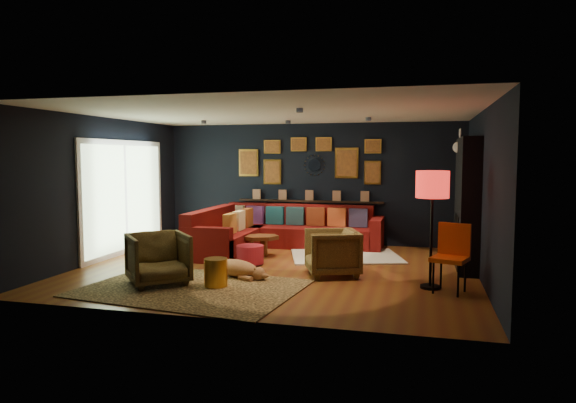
% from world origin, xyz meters
% --- Properties ---
extents(floor, '(6.50, 6.50, 0.00)m').
position_xyz_m(floor, '(0.00, 0.00, 0.00)').
color(floor, brown).
rests_on(floor, ground).
extents(room_walls, '(6.50, 6.50, 6.50)m').
position_xyz_m(room_walls, '(0.00, 0.00, 1.59)').
color(room_walls, black).
rests_on(room_walls, ground).
extents(sectional, '(3.41, 2.69, 0.86)m').
position_xyz_m(sectional, '(-0.61, 1.81, 0.32)').
color(sectional, maroon).
rests_on(sectional, ground).
extents(ledge, '(3.20, 0.12, 0.04)m').
position_xyz_m(ledge, '(0.00, 2.68, 0.92)').
color(ledge, black).
rests_on(ledge, room_walls).
extents(gallery_wall, '(3.15, 0.04, 1.02)m').
position_xyz_m(gallery_wall, '(-0.01, 2.72, 1.81)').
color(gallery_wall, gold).
rests_on(gallery_wall, room_walls).
extents(sunburst_mirror, '(0.47, 0.16, 0.47)m').
position_xyz_m(sunburst_mirror, '(0.10, 2.72, 1.70)').
color(sunburst_mirror, silver).
rests_on(sunburst_mirror, room_walls).
extents(fireplace, '(0.31, 1.60, 2.20)m').
position_xyz_m(fireplace, '(3.09, 0.90, 1.02)').
color(fireplace, black).
rests_on(fireplace, ground).
extents(deer_head, '(0.50, 0.28, 0.45)m').
position_xyz_m(deer_head, '(3.14, 1.40, 2.05)').
color(deer_head, white).
rests_on(deer_head, fireplace).
extents(sliding_door, '(0.06, 2.80, 2.20)m').
position_xyz_m(sliding_door, '(-3.22, 0.60, 1.10)').
color(sliding_door, white).
rests_on(sliding_door, ground).
extents(ceiling_spots, '(3.30, 2.50, 0.06)m').
position_xyz_m(ceiling_spots, '(-0.00, 0.80, 2.56)').
color(ceiling_spots, black).
rests_on(ceiling_spots, room_walls).
extents(shag_rug, '(2.33, 1.96, 0.03)m').
position_xyz_m(shag_rug, '(1.00, 1.30, 0.01)').
color(shag_rug, beige).
rests_on(shag_rug, ground).
extents(leopard_rug, '(3.23, 2.49, 0.02)m').
position_xyz_m(leopard_rug, '(-0.80, -1.57, 0.01)').
color(leopard_rug, tan).
rests_on(leopard_rug, ground).
extents(coffee_table, '(0.86, 0.76, 0.36)m').
position_xyz_m(coffee_table, '(-0.60, 1.04, 0.31)').
color(coffee_table, '#623314').
rests_on(coffee_table, shag_rug).
extents(pouf, '(0.48, 0.48, 0.31)m').
position_xyz_m(pouf, '(-0.52, 0.20, 0.18)').
color(pouf, maroon).
rests_on(pouf, shag_rug).
extents(armchair_left, '(1.12, 1.12, 0.84)m').
position_xyz_m(armchair_left, '(-1.38, -1.46, 0.42)').
color(armchair_left, '#A1803B').
rests_on(armchair_left, ground).
extents(armchair_right, '(0.97, 1.00, 0.81)m').
position_xyz_m(armchair_right, '(1.00, -0.24, 0.40)').
color(armchair_right, '#A1803B').
rests_on(armchair_right, ground).
extents(gold_stool, '(0.34, 0.34, 0.42)m').
position_xyz_m(gold_stool, '(-0.50, -1.40, 0.21)').
color(gold_stool, gold).
rests_on(gold_stool, ground).
extents(orange_chair, '(0.58, 0.58, 0.95)m').
position_xyz_m(orange_chair, '(2.78, -0.78, 0.56)').
color(orange_chair, black).
rests_on(orange_chair, ground).
extents(floor_lamp, '(0.46, 0.46, 1.69)m').
position_xyz_m(floor_lamp, '(2.50, -0.68, 1.42)').
color(floor_lamp, black).
rests_on(floor_lamp, ground).
extents(dog, '(1.27, 0.96, 0.36)m').
position_xyz_m(dog, '(-0.43, -0.74, 0.20)').
color(dog, tan).
rests_on(dog, leopard_rug).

